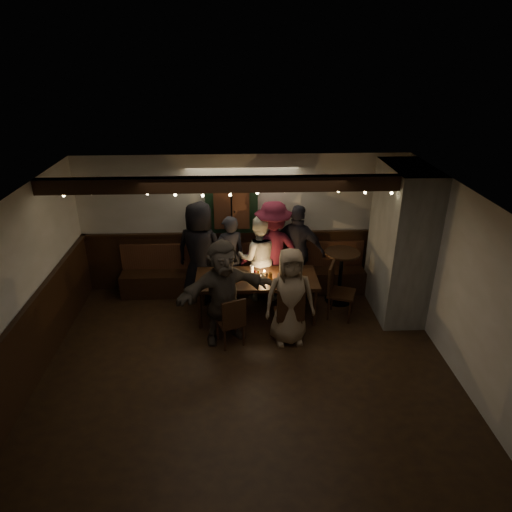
{
  "coord_description": "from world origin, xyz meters",
  "views": [
    {
      "loc": [
        -0.1,
        -5.46,
        4.34
      ],
      "look_at": [
        0.21,
        1.6,
        1.05
      ],
      "focal_mm": 32.0,
      "sensor_mm": 36.0,
      "label": 1
    }
  ],
  "objects_px": {
    "person_c": "(259,258)",
    "person_b": "(230,257)",
    "chair_near_left": "(232,319)",
    "person_g": "(290,297)",
    "high_top": "(341,270)",
    "person_f": "(224,292)",
    "person_a": "(200,252)",
    "person_e": "(298,251)",
    "chair_near_right": "(290,311)",
    "person_d": "(273,250)",
    "dining_table": "(256,281)",
    "chair_end": "(336,288)"
  },
  "relations": [
    {
      "from": "chair_end",
      "to": "person_c",
      "type": "distance_m",
      "value": 1.51
    },
    {
      "from": "high_top",
      "to": "person_g",
      "type": "height_order",
      "value": "person_g"
    },
    {
      "from": "chair_near_left",
      "to": "person_a",
      "type": "height_order",
      "value": "person_a"
    },
    {
      "from": "person_c",
      "to": "person_b",
      "type": "bearing_deg",
      "value": -9.3
    },
    {
      "from": "person_c",
      "to": "person_d",
      "type": "height_order",
      "value": "person_d"
    },
    {
      "from": "chair_near_right",
      "to": "person_g",
      "type": "bearing_deg",
      "value": 133.7
    },
    {
      "from": "chair_end",
      "to": "person_f",
      "type": "distance_m",
      "value": 2.03
    },
    {
      "from": "person_c",
      "to": "person_e",
      "type": "distance_m",
      "value": 0.74
    },
    {
      "from": "person_a",
      "to": "person_f",
      "type": "relative_size",
      "value": 1.09
    },
    {
      "from": "person_f",
      "to": "person_g",
      "type": "height_order",
      "value": "person_f"
    },
    {
      "from": "person_d",
      "to": "person_f",
      "type": "height_order",
      "value": "person_d"
    },
    {
      "from": "dining_table",
      "to": "high_top",
      "type": "relative_size",
      "value": 2.09
    },
    {
      "from": "chair_near_right",
      "to": "person_a",
      "type": "height_order",
      "value": "person_a"
    },
    {
      "from": "chair_near_left",
      "to": "chair_near_right",
      "type": "height_order",
      "value": "chair_near_right"
    },
    {
      "from": "person_a",
      "to": "person_e",
      "type": "distance_m",
      "value": 1.79
    },
    {
      "from": "person_e",
      "to": "chair_end",
      "type": "bearing_deg",
      "value": 148.04
    },
    {
      "from": "high_top",
      "to": "person_b",
      "type": "bearing_deg",
      "value": 171.02
    },
    {
      "from": "dining_table",
      "to": "person_g",
      "type": "height_order",
      "value": "person_g"
    },
    {
      "from": "person_e",
      "to": "person_g",
      "type": "distance_m",
      "value": 1.57
    },
    {
      "from": "chair_near_left",
      "to": "person_d",
      "type": "bearing_deg",
      "value": 65.21
    },
    {
      "from": "chair_near_right",
      "to": "person_c",
      "type": "distance_m",
      "value": 1.52
    },
    {
      "from": "high_top",
      "to": "chair_near_right",
      "type": "bearing_deg",
      "value": -131.11
    },
    {
      "from": "chair_near_left",
      "to": "high_top",
      "type": "bearing_deg",
      "value": 33.94
    },
    {
      "from": "person_g",
      "to": "high_top",
      "type": "bearing_deg",
      "value": 43.37
    },
    {
      "from": "person_f",
      "to": "dining_table",
      "type": "bearing_deg",
      "value": 30.0
    },
    {
      "from": "person_d",
      "to": "person_g",
      "type": "xyz_separation_m",
      "value": [
        0.14,
        -1.52,
        -0.12
      ]
    },
    {
      "from": "dining_table",
      "to": "person_b",
      "type": "xyz_separation_m",
      "value": [
        -0.46,
        0.75,
        0.11
      ]
    },
    {
      "from": "person_b",
      "to": "dining_table",
      "type": "bearing_deg",
      "value": 103.34
    },
    {
      "from": "person_c",
      "to": "person_f",
      "type": "distance_m",
      "value": 1.46
    },
    {
      "from": "chair_near_left",
      "to": "chair_near_right",
      "type": "xyz_separation_m",
      "value": [
        0.9,
        0.1,
        0.06
      ]
    },
    {
      "from": "dining_table",
      "to": "person_c",
      "type": "relative_size",
      "value": 1.29
    },
    {
      "from": "high_top",
      "to": "person_d",
      "type": "distance_m",
      "value": 1.29
    },
    {
      "from": "person_c",
      "to": "person_d",
      "type": "bearing_deg",
      "value": -158.97
    },
    {
      "from": "person_b",
      "to": "person_g",
      "type": "height_order",
      "value": "person_g"
    },
    {
      "from": "person_b",
      "to": "person_c",
      "type": "height_order",
      "value": "person_c"
    },
    {
      "from": "person_f",
      "to": "person_e",
      "type": "bearing_deg",
      "value": 25.66
    },
    {
      "from": "high_top",
      "to": "person_f",
      "type": "relative_size",
      "value": 0.58
    },
    {
      "from": "dining_table",
      "to": "person_c",
      "type": "bearing_deg",
      "value": 83.76
    },
    {
      "from": "person_b",
      "to": "person_f",
      "type": "xyz_separation_m",
      "value": [
        -0.08,
        -1.43,
        0.07
      ]
    },
    {
      "from": "chair_near_left",
      "to": "person_b",
      "type": "distance_m",
      "value": 1.67
    },
    {
      "from": "chair_near_left",
      "to": "person_d",
      "type": "relative_size",
      "value": 0.47
    },
    {
      "from": "person_b",
      "to": "person_c",
      "type": "xyz_separation_m",
      "value": [
        0.53,
        -0.1,
        0.01
      ]
    },
    {
      "from": "person_c",
      "to": "person_g",
      "type": "height_order",
      "value": "person_c"
    },
    {
      "from": "chair_near_right",
      "to": "chair_near_left",
      "type": "bearing_deg",
      "value": -173.43
    },
    {
      "from": "chair_near_left",
      "to": "person_b",
      "type": "relative_size",
      "value": 0.54
    },
    {
      "from": "high_top",
      "to": "person_b",
      "type": "height_order",
      "value": "person_b"
    },
    {
      "from": "chair_near_left",
      "to": "person_g",
      "type": "bearing_deg",
      "value": 6.92
    },
    {
      "from": "person_d",
      "to": "person_f",
      "type": "distance_m",
      "value": 1.67
    },
    {
      "from": "chair_near_right",
      "to": "high_top",
      "type": "bearing_deg",
      "value": 48.89
    },
    {
      "from": "person_b",
      "to": "chair_near_left",
      "type": "bearing_deg",
      "value": 73.58
    }
  ]
}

